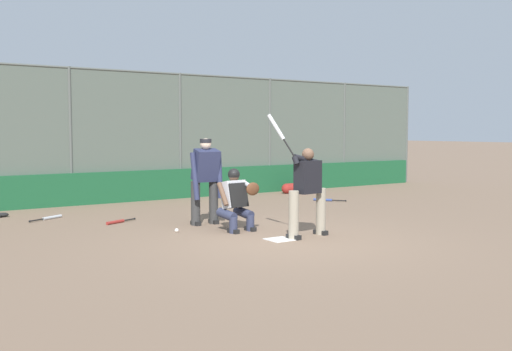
# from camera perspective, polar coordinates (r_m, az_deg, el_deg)

# --- Properties ---
(ground_plane) EXTENTS (160.00, 160.00, 0.00)m
(ground_plane) POSITION_cam_1_polar(r_m,az_deg,el_deg) (10.45, 2.28, -6.14)
(ground_plane) COLOR #7A604C
(home_plate_marker) EXTENTS (0.43, 0.43, 0.01)m
(home_plate_marker) POSITION_cam_1_polar(r_m,az_deg,el_deg) (10.45, 2.28, -6.10)
(home_plate_marker) COLOR white
(home_plate_marker) RESTS_ON ground_plane
(backstop_fence) EXTENTS (21.58, 0.08, 3.49)m
(backstop_fence) POSITION_cam_1_polar(r_m,az_deg,el_deg) (16.30, -12.07, 4.01)
(backstop_fence) COLOR #515651
(backstop_fence) RESTS_ON ground_plane
(padding_wall) EXTENTS (21.07, 0.18, 0.82)m
(padding_wall) POSITION_cam_1_polar(r_m,az_deg,el_deg) (16.27, -11.86, -1.02)
(padding_wall) COLOR #19512D
(padding_wall) RESTS_ON ground_plane
(bleachers_beyond) EXTENTS (15.05, 3.05, 1.80)m
(bleachers_beyond) POSITION_cam_1_polar(r_m,az_deg,el_deg) (18.70, -18.45, 0.09)
(bleachers_beyond) COLOR slate
(bleachers_beyond) RESTS_ON ground_plane
(batter_at_plate) EXTENTS (1.09, 0.59, 2.18)m
(batter_at_plate) POSITION_cam_1_polar(r_m,az_deg,el_deg) (10.64, 4.89, -1.26)
(batter_at_plate) COLOR gray
(batter_at_plate) RESTS_ON ground_plane
(catcher_behind_plate) EXTENTS (0.64, 0.75, 1.18)m
(catcher_behind_plate) POSITION_cam_1_polar(r_m,az_deg,el_deg) (11.27, -1.87, -2.22)
(catcher_behind_plate) COLOR #2D334C
(catcher_behind_plate) RESTS_ON ground_plane
(umpire_home) EXTENTS (0.71, 0.44, 1.74)m
(umpire_home) POSITION_cam_1_polar(r_m,az_deg,el_deg) (12.02, -4.83, -0.28)
(umpire_home) COLOR #333333
(umpire_home) RESTS_ON ground_plane
(spare_bat_near_backstop) EXTENTS (0.80, 0.49, 0.07)m
(spare_bat_near_backstop) POSITION_cam_1_polar(r_m,az_deg,el_deg) (13.54, -19.04, -3.82)
(spare_bat_near_backstop) COLOR black
(spare_bat_near_backstop) RESTS_ON ground_plane
(spare_bat_by_padding) EXTENTS (0.75, 0.37, 0.07)m
(spare_bat_by_padding) POSITION_cam_1_polar(r_m,az_deg,el_deg) (12.59, -13.04, -4.30)
(spare_bat_by_padding) COLOR black
(spare_bat_by_padding) RESTS_ON ground_plane
(spare_bat_third_base_side) EXTENTS (0.55, 0.76, 0.07)m
(spare_bat_third_base_side) POSITION_cam_1_polar(r_m,az_deg,el_deg) (16.17, 6.62, -2.32)
(spare_bat_third_base_side) COLOR black
(spare_bat_third_base_side) RESTS_ON ground_plane
(fielding_glove_on_dirt) EXTENTS (0.28, 0.21, 0.10)m
(fielding_glove_on_dirt) POSITION_cam_1_polar(r_m,az_deg,el_deg) (14.23, -23.06, -3.48)
(fielding_glove_on_dirt) COLOR black
(fielding_glove_on_dirt) RESTS_ON ground_plane
(baseball_loose) EXTENTS (0.07, 0.07, 0.07)m
(baseball_loose) POSITION_cam_1_polar(r_m,az_deg,el_deg) (11.29, -7.57, -5.20)
(baseball_loose) COLOR white
(baseball_loose) RESTS_ON ground_plane
(equipment_bag_dugout_side) EXTENTS (1.27, 0.30, 0.30)m
(equipment_bag_dugout_side) POSITION_cam_1_polar(r_m,az_deg,el_deg) (18.27, 4.14, -1.17)
(equipment_bag_dugout_side) COLOR maroon
(equipment_bag_dugout_side) RESTS_ON ground_plane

